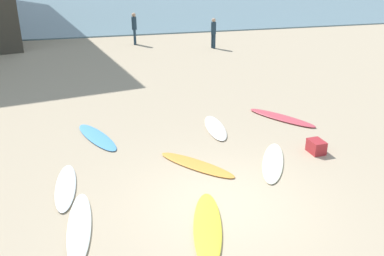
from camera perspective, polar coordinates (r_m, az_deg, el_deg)
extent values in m
plane|color=tan|center=(9.76, 3.94, -10.02)|extent=(120.00, 120.00, 0.00)
ellipsoid|color=orange|center=(11.25, 0.61, -4.93)|extent=(1.90, 2.11, 0.06)
ellipsoid|color=#D14552|center=(14.54, 11.88, 1.36)|extent=(1.83, 2.32, 0.09)
ellipsoid|color=silver|center=(13.49, 3.14, 0.05)|extent=(0.74, 2.07, 0.07)
ellipsoid|color=white|center=(9.27, -14.81, -12.56)|extent=(0.60, 2.54, 0.08)
ellipsoid|color=#E6E8C6|center=(11.59, 10.76, -4.48)|extent=(1.54, 2.36, 0.06)
ellipsoid|color=#4C98DE|center=(13.14, -12.56, -1.18)|extent=(1.41, 2.39, 0.07)
ellipsoid|color=white|center=(10.71, -16.51, -7.53)|extent=(0.55, 2.24, 0.08)
ellipsoid|color=yellow|center=(8.96, 2.09, -13.06)|extent=(1.20, 2.62, 0.08)
cylinder|color=#1E3342|center=(25.57, -7.63, 11.99)|extent=(0.14, 0.14, 0.86)
cylinder|color=#1E3342|center=(25.38, -7.65, 11.90)|extent=(0.14, 0.14, 0.86)
cylinder|color=#1E3342|center=(25.33, -7.74, 13.68)|extent=(0.32, 0.32, 0.71)
sphere|color=tan|center=(25.26, -7.80, 14.74)|extent=(0.23, 0.23, 0.23)
cylinder|color=#1E3342|center=(24.41, 2.74, 11.54)|extent=(0.14, 0.14, 0.79)
cylinder|color=#1E3342|center=(24.24, 2.99, 11.46)|extent=(0.14, 0.14, 0.79)
cylinder|color=#1E3342|center=(24.19, 2.90, 13.17)|extent=(0.34, 0.34, 0.66)
sphere|color=tan|center=(24.12, 2.92, 14.19)|extent=(0.21, 0.21, 0.21)
cube|color=#B2282D|center=(12.37, 16.25, -2.40)|extent=(0.41, 0.53, 0.37)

